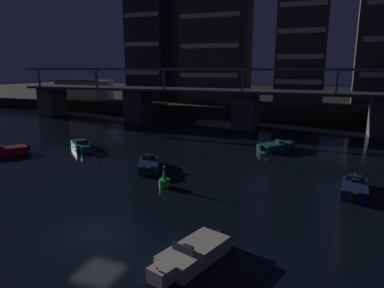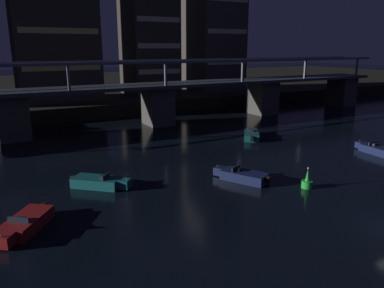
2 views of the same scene
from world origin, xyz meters
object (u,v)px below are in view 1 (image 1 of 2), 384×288
(speedboat_mid_left, at_px, (82,146))
(speedboat_near_center, at_px, (355,188))
(tower_west_low, at_px, (153,31))
(tower_central, at_px, (302,44))
(tower_west_tall, at_px, (217,32))
(speedboat_mid_center, at_px, (276,146))
(channel_buoy, at_px, (164,181))
(speedboat_mid_right, at_px, (149,164))
(speedboat_near_left, at_px, (5,151))
(speedboat_near_right, at_px, (192,255))
(waterfront_pavilion, at_px, (84,90))
(river_bridge, at_px, (246,103))

(speedboat_mid_left, bearing_deg, speedboat_near_center, -8.55)
(tower_west_low, height_order, tower_central, tower_west_low)
(tower_west_tall, bearing_deg, speedboat_mid_center, -61.57)
(tower_central, distance_m, channel_buoy, 51.45)
(speedboat_mid_left, relative_size, speedboat_mid_right, 0.92)
(speedboat_near_left, bearing_deg, speedboat_near_right, -24.89)
(speedboat_near_left, xyz_separation_m, channel_buoy, (21.04, -3.05, 0.06))
(speedboat_near_right, xyz_separation_m, speedboat_mid_right, (-9.70, 13.56, 0.00))
(waterfront_pavilion, bearing_deg, speedboat_near_left, -63.15)
(tower_west_tall, xyz_separation_m, tower_central, (17.48, 0.63, -2.85))
(speedboat_near_center, distance_m, speedboat_mid_left, 29.49)
(waterfront_pavilion, height_order, speedboat_mid_right, waterfront_pavilion)
(speedboat_near_right, bearing_deg, speedboat_mid_left, 139.58)
(tower_west_low, relative_size, tower_central, 1.33)
(tower_central, relative_size, speedboat_near_center, 4.53)
(tower_west_low, distance_m, speedboat_near_right, 70.87)
(speedboat_near_right, relative_size, speedboat_mid_center, 1.10)
(tower_west_low, relative_size, speedboat_mid_right, 6.38)
(waterfront_pavilion, bearing_deg, channel_buoy, -45.83)
(waterfront_pavilion, distance_m, speedboat_near_left, 43.77)
(speedboat_near_left, distance_m, speedboat_near_right, 29.92)
(tower_central, height_order, speedboat_near_left, tower_central)
(waterfront_pavilion, relative_size, speedboat_near_right, 2.40)
(channel_buoy, bearing_deg, speedboat_near_center, 15.44)
(speedboat_near_center, bearing_deg, tower_west_tall, 119.41)
(speedboat_mid_center, bearing_deg, tower_west_low, 134.45)
(tower_west_tall, height_order, speedboat_near_left, tower_west_tall)
(speedboat_near_left, height_order, speedboat_near_center, same)
(tower_west_low, bearing_deg, tower_central, -2.34)
(speedboat_near_right, distance_m, speedboat_mid_center, 25.74)
(speedboat_mid_left, distance_m, speedboat_mid_right, 12.08)
(speedboat_near_left, relative_size, speedboat_mid_left, 1.04)
(speedboat_mid_center, height_order, channel_buoy, channel_buoy)
(speedboat_near_center, bearing_deg, tower_central, 99.64)
(river_bridge, height_order, speedboat_near_right, river_bridge)
(tower_west_tall, xyz_separation_m, channel_buoy, (10.90, -48.60, -16.27))
(speedboat_near_center, xyz_separation_m, speedboat_mid_right, (-17.88, 0.07, 0.00))
(speedboat_mid_center, bearing_deg, channel_buoy, -112.34)
(waterfront_pavilion, distance_m, speedboat_near_center, 66.97)
(speedboat_mid_center, bearing_deg, speedboat_mid_left, -159.96)
(tower_west_low, xyz_separation_m, speedboat_mid_center, (33.77, -34.43, -17.33))
(speedboat_near_right, xyz_separation_m, speedboat_mid_left, (-20.98, 17.87, 0.00))
(speedboat_near_left, distance_m, channel_buoy, 21.26)
(river_bridge, bearing_deg, speedboat_mid_left, -124.26)
(waterfront_pavilion, xyz_separation_m, speedboat_mid_left, (25.84, -33.60, -4.02))
(tower_west_low, bearing_deg, channel_buoy, -61.82)
(speedboat_near_center, relative_size, speedboat_near_right, 1.01)
(tower_west_low, height_order, speedboat_near_right, tower_west_low)
(speedboat_near_center, relative_size, speedboat_mid_right, 1.06)
(river_bridge, bearing_deg, tower_west_low, 142.66)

